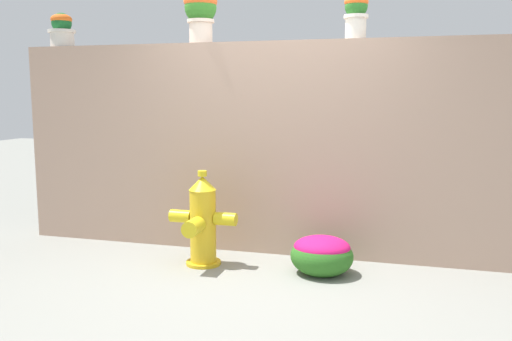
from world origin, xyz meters
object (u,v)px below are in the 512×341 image
Objects in this scene: potted_plant_1 at (201,11)px; fire_hydrant at (202,222)px; potted_plant_0 at (62,29)px; potted_plant_2 at (356,13)px; flower_bush_left at (322,253)px.

potted_plant_1 is 0.58× the size of fire_hydrant.
potted_plant_0 is 0.90× the size of potted_plant_2.
potted_plant_2 is 0.73× the size of flower_bush_left.
potted_plant_0 is 2.66m from fire_hydrant.
potted_plant_2 is (1.51, -0.00, -0.08)m from potted_plant_1.
flower_bush_left is at bearing -107.88° from potted_plant_2.
potted_plant_1 is 1.51m from potted_plant_2.
potted_plant_1 is at bearing 110.18° from fire_hydrant.
potted_plant_2 is 2.19m from flower_bush_left.
potted_plant_0 is 0.66× the size of flower_bush_left.
fire_hydrant is (0.23, -0.63, -1.97)m from potted_plant_1.
flower_bush_left is at bearing -23.98° from potted_plant_1.
potted_plant_0 reaches higher than flower_bush_left.
potted_plant_2 reaches higher than fire_hydrant.
fire_hydrant is (1.81, -0.64, -1.84)m from potted_plant_0.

